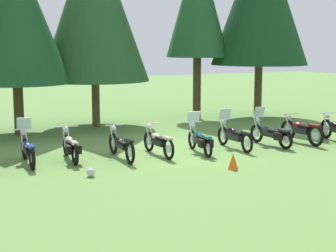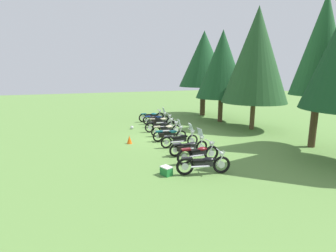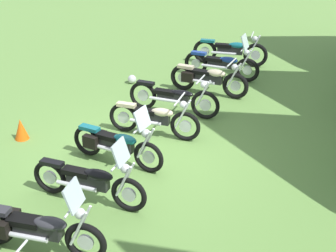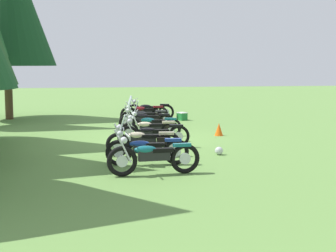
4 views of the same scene
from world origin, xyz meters
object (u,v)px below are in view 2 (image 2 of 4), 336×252
Objects in this scene: motorcycle_7 at (188,146)px; pine_tree_0 at (204,59)px; motorcycle_6 at (180,139)px; dropped_helmet at (132,127)px; motorcycle_3 at (161,126)px; motorcycle_9 at (204,164)px; motorcycle_8 at (199,153)px; pine_tree_3 at (323,45)px; picnic_cooler at (166,171)px; motorcycle_2 at (160,122)px; motorcycle_4 at (167,129)px; pine_tree_2 at (256,55)px; motorcycle_0 at (152,116)px; motorcycle_5 at (169,134)px; motorcycle_1 at (156,119)px; pine_tree_1 at (222,65)px; traffic_cone at (129,140)px.

motorcycle_7 is 0.28× the size of pine_tree_0.
motorcycle_6 is 9.29× the size of dropped_helmet.
motorcycle_3 is 8.32m from motorcycle_9.
motorcycle_8 is at bearing -28.61° from pine_tree_0.
motorcycle_6 is at bearing 93.15° from motorcycle_9.
motorcycle_9 is at bearing -78.98° from pine_tree_3.
pine_tree_0 reaches higher than picnic_cooler.
motorcycle_7 reaches higher than picnic_cooler.
motorcycle_2 reaches higher than motorcycle_4.
pine_tree_2 is at bearing -178.65° from pine_tree_3.
motorcycle_0 is 8.23m from motorcycle_6.
motorcycle_8 is 8.64m from dropped_helmet.
pine_tree_2 reaches higher than motorcycle_9.
motorcycle_3 is 1.02× the size of motorcycle_9.
picnic_cooler is at bearing -4.24° from dropped_helmet.
motorcycle_5 is 5.54m from picnic_cooler.
motorcycle_5 is 0.92× the size of motorcycle_9.
motorcycle_8 reaches higher than motorcycle_3.
motorcycle_1 reaches higher than motorcycle_5.
pine_tree_3 is (10.81, 6.30, 5.19)m from motorcycle_0.
motorcycle_1 is at bearing 116.84° from dropped_helmet.
motorcycle_6 is (4.12, -0.26, 0.02)m from motorcycle_3.
pine_tree_0 reaches higher than motorcycle_1.
pine_tree_1 is 8.76m from pine_tree_3.
motorcycle_2 is 0.28× the size of pine_tree_0.
dropped_helmet is (-7.23, -1.33, -0.33)m from motorcycle_7.
pine_tree_3 is at bearing -19.71° from motorcycle_5.
motorcycle_1 is 4.71× the size of traffic_cone.
motorcycle_3 is at bearing 47.50° from dropped_helmet.
motorcycle_4 is (2.80, -0.50, -0.00)m from motorcycle_2.
motorcycle_1 is 12.56m from pine_tree_3.
motorcycle_4 is at bearing -94.49° from motorcycle_1.
pine_tree_1 is (-4.62, 6.48, 4.38)m from motorcycle_5.
dropped_helmet is (-0.11, -2.23, -0.33)m from motorcycle_2.
motorcycle_4 is (4.09, -0.62, -0.01)m from motorcycle_1.
pine_tree_3 is (1.14, 7.29, 5.19)m from motorcycle_7.
pine_tree_2 reaches higher than dropped_helmet.
pine_tree_3 reaches higher than motorcycle_5.
motorcycle_3 is (2.81, -0.57, -0.01)m from motorcycle_1.
motorcycle_7 reaches higher than motorcycle_4.
motorcycle_2 is at bearing -90.98° from motorcycle_1.
motorcycle_2 reaches higher than dropped_helmet.
traffic_cone is at bearing -85.08° from pine_tree_2.
motorcycle_1 reaches higher than motorcycle_7.
motorcycle_2 is 11.67m from pine_tree_3.
pine_tree_0 is 16.78× the size of traffic_cone.
motorcycle_0 is 1.25m from motorcycle_1.
dropped_helmet is at bearing 96.76° from motorcycle_8.
motorcycle_1 is at bearing 81.29° from motorcycle_4.
pine_tree_2 is (5.59, 6.18, 4.94)m from motorcycle_0.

